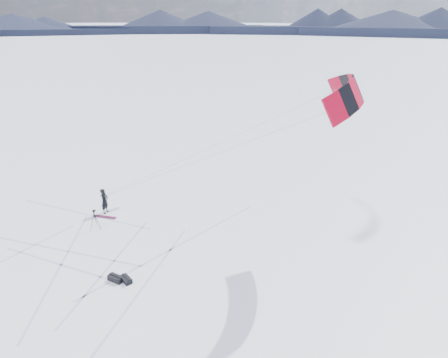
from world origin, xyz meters
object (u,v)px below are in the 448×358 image
Objects in this scene: snowboard at (105,217)px; gear_bag_a at (115,278)px; snowkiter at (106,213)px; tripod at (95,217)px; gear_bag_b at (126,279)px.

snowboard is 1.91× the size of gear_bag_a.
snowkiter is 1.14× the size of snowboard.
tripod reaches higher than gear_bag_a.
tripod is at bearing 145.16° from gear_bag_a.
snowkiter is 2.25m from tripod.
snowboard is at bearing 103.91° from tripod.
gear_bag_b is (0.49, 0.26, -0.01)m from gear_bag_a.
tripod is at bearing -82.32° from snowboard.
gear_bag_b is (6.26, -3.71, 0.12)m from snowboard.
tripod is 1.70× the size of gear_bag_b.
snowboard is at bearing 162.93° from gear_bag_b.
tripod reaches higher than gear_bag_b.
snowboard is 7.01m from gear_bag_a.
snowkiter is 2.28× the size of gear_bag_b.
snowkiter is at bearing 138.01° from gear_bag_a.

